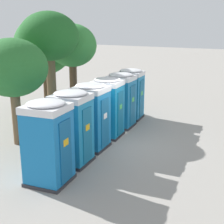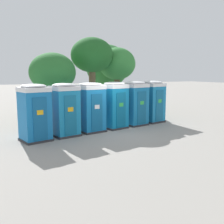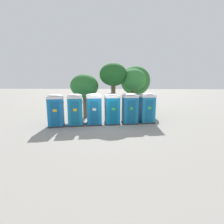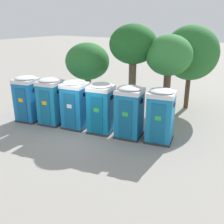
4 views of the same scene
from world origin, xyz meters
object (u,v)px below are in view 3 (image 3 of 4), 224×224
Objects in this scene: portapotty_3 at (112,109)px; portapotty_1 at (75,110)px; portapotty_2 at (94,109)px; street_tree_0 at (113,75)px; street_tree_3 at (135,81)px; street_tree_1 at (84,86)px; street_tree_2 at (133,81)px; portapotty_4 at (130,108)px; portapotty_0 at (56,110)px; portapotty_5 at (147,108)px.

portapotty_1 is at bearing -168.53° from portapotty_3.
street_tree_0 reaches higher than portapotty_2.
street_tree_3 is (2.35, 6.10, 2.23)m from portapotty_3.
street_tree_0 reaches higher than portapotty_3.
portapotty_2 is 7.76m from street_tree_3.
portapotty_3 is 0.48× the size of street_tree_0.
portapotty_3 is at bearing -41.45° from street_tree_1.
portapotty_2 is 4.66m from street_tree_0.
street_tree_1 reaches higher than portapotty_3.
street_tree_2 is at bearing 11.39° from street_tree_0.
portapotty_4 is 0.61× the size of street_tree_1.
street_tree_1 is (0.16, 3.03, 1.73)m from portapotty_1.
street_tree_2 is at bearing 48.51° from portapotty_2.
street_tree_0 is (1.42, 3.46, 2.77)m from portapotty_2.
street_tree_0 is at bearing 43.74° from portapotty_0.
street_tree_0 is 3.81m from street_tree_3.
portapotty_3 is (1.47, 0.27, 0.00)m from portapotty_2.
street_tree_0 reaches higher than street_tree_2.
street_tree_0 is at bearing 90.80° from portapotty_3.
portapotty_5 is at bearing 11.58° from portapotty_2.
portapotty_2 is 5.64m from street_tree_2.
portapotty_3 is at bearing 12.32° from portapotty_0.
portapotty_4 is 6.30m from street_tree_3.
portapotty_4 is at bearing -27.11° from street_tree_1.
street_tree_1 reaches higher than portapotty_1.
street_tree_1 is at bearing -164.57° from street_tree_0.
portapotty_1 is at bearing -167.59° from portapotty_2.
portapotty_1 is (1.45, 0.36, 0.00)m from portapotty_0.
street_tree_1 is (1.61, 3.40, 1.73)m from portapotty_0.
portapotty_4 is at bearing -166.36° from portapotty_5.
street_tree_1 is at bearing 138.55° from portapotty_3.
portapotty_0 is 0.49× the size of street_tree_3.
street_tree_3 is (0.88, 5.83, 2.23)m from portapotty_4.
portapotty_0 and portapotty_2 have the same top height.
portapotty_0 is 1.00× the size of portapotty_4.
street_tree_3 reaches higher than street_tree_2.
portapotty_1 is 0.49× the size of street_tree_3.
street_tree_2 reaches higher than portapotty_1.
portapotty_4 is 0.49× the size of street_tree_3.
portapotty_4 is (5.85, 1.23, -0.00)m from portapotty_0.
street_tree_2 reaches higher than portapotty_4.
portapotty_2 is (2.91, 0.68, -0.00)m from portapotty_0.
street_tree_1 is at bearing -144.42° from street_tree_3.
street_tree_3 is at bearing 51.74° from portapotty_1.
portapotty_0 is 8.12m from street_tree_2.
portapotty_3 is (4.38, 0.96, 0.00)m from portapotty_0.
street_tree_0 reaches higher than portapotty_5.
street_tree_0 reaches higher than street_tree_1.
street_tree_2 reaches higher than portapotty_2.
portapotty_4 is 4.05m from street_tree_2.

